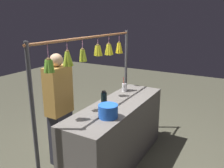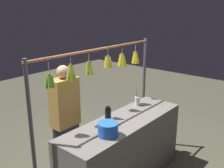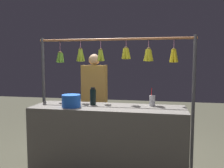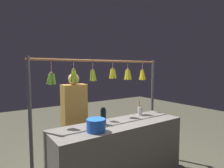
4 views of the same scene
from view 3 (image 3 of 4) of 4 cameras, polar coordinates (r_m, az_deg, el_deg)
The scene contains 6 objects.
market_counter at distance 3.09m, azimuth -0.97°, elevation -13.62°, with size 1.91×0.58×0.89m, color #66605B.
display_rack at distance 3.32m, azimuth 0.59°, elevation 3.14°, with size 2.21×0.13×1.80m.
water_bottle at distance 3.08m, azimuth -4.59°, elevation -3.05°, with size 0.08×0.08×0.23m.
blue_bucket at distance 2.98m, azimuth -9.76°, elevation -4.01°, with size 0.23×0.23×0.15m, color blue.
drink_cup at distance 3.06m, azimuth 9.63°, elevation -3.95°, with size 0.07×0.07×0.23m.
vendor_person at distance 3.75m, azimuth -4.21°, elevation -5.04°, with size 0.37×0.20×1.57m.
Camera 3 is at (-0.62, 2.86, 1.45)m, focal length 38.06 mm.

